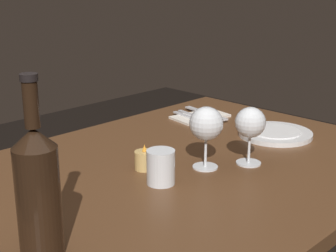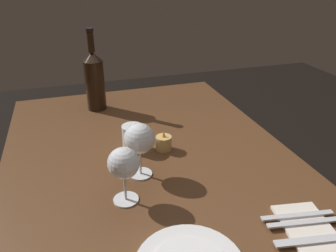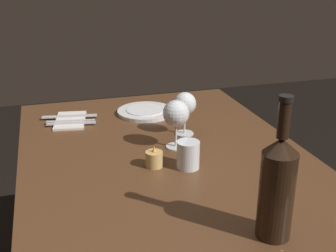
% 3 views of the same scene
% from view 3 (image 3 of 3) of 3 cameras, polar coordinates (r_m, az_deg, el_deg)
% --- Properties ---
extents(dining_table, '(1.30, 0.90, 0.74)m').
position_cam_3_polar(dining_table, '(1.41, -0.22, -7.30)').
color(dining_table, '#56351E').
rests_on(dining_table, ground).
extents(wine_glass_left, '(0.08, 0.08, 0.15)m').
position_cam_3_polar(wine_glass_left, '(1.51, 2.22, 2.83)').
color(wine_glass_left, white).
rests_on(wine_glass_left, dining_table).
extents(wine_glass_right, '(0.09, 0.09, 0.16)m').
position_cam_3_polar(wine_glass_right, '(1.39, 1.07, 1.54)').
color(wine_glass_right, white).
rests_on(wine_glass_right, dining_table).
extents(wine_bottle, '(0.08, 0.08, 0.33)m').
position_cam_3_polar(wine_bottle, '(0.97, 14.14, -7.62)').
color(wine_bottle, black).
rests_on(wine_bottle, dining_table).
extents(water_tumbler, '(0.07, 0.07, 0.08)m').
position_cam_3_polar(water_tumbler, '(1.29, 2.65, -3.96)').
color(water_tumbler, white).
rests_on(water_tumbler, dining_table).
extents(votive_candle, '(0.05, 0.05, 0.07)m').
position_cam_3_polar(votive_candle, '(1.30, -1.83, -4.42)').
color(votive_candle, '#DBB266').
rests_on(votive_candle, dining_table).
extents(dinner_plate, '(0.23, 0.23, 0.02)m').
position_cam_3_polar(dinner_plate, '(1.75, -2.97, 1.92)').
color(dinner_plate, white).
rests_on(dinner_plate, dining_table).
extents(folded_napkin, '(0.21, 0.14, 0.01)m').
position_cam_3_polar(folded_napkin, '(1.70, -12.70, 0.72)').
color(folded_napkin, silver).
rests_on(folded_napkin, dining_table).
extents(fork_inner, '(0.04, 0.18, 0.00)m').
position_cam_3_polar(fork_inner, '(1.67, -12.65, 0.64)').
color(fork_inner, silver).
rests_on(fork_inner, folded_napkin).
extents(fork_outer, '(0.04, 0.18, 0.00)m').
position_cam_3_polar(fork_outer, '(1.65, -12.58, 0.34)').
color(fork_outer, silver).
rests_on(fork_outer, folded_napkin).
extents(table_knife, '(0.05, 0.21, 0.00)m').
position_cam_3_polar(table_knife, '(1.73, -12.80, 1.25)').
color(table_knife, silver).
rests_on(table_knife, folded_napkin).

